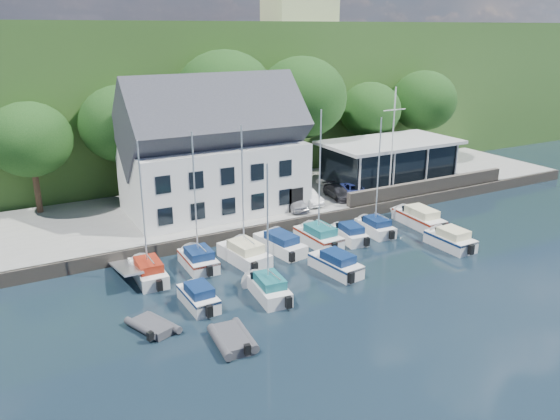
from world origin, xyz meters
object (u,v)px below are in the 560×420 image
(boat_r1_0, at_px, (143,217))
(car_silver, at_px, (295,202))
(harbor_building, at_px, (214,158))
(boat_r1_4, at_px, (319,184))
(boat_r2_2, at_px, (336,262))
(boat_r2_1, at_px, (268,229))
(boat_r1_3, at_px, (280,242))
(boat_r1_5, at_px, (350,232))
(boat_r1_6, at_px, (378,183))
(car_dgrey, at_px, (338,192))
(dinghy_1, at_px, (232,337))
(dinghy_0, at_px, (153,325))
(boat_r1_7, at_px, (419,216))
(boat_r1_1, at_px, (196,207))
(boat_r2_0, at_px, (198,295))
(car_white, at_px, (307,196))
(flagpole, at_px, (392,143))
(club_pavilion, at_px, (389,162))
(boat_r1_2, at_px, (243,196))
(boat_r2_4, at_px, (450,238))
(car_blue, at_px, (355,190))

(boat_r1_0, bearing_deg, car_silver, 22.37)
(harbor_building, bearing_deg, car_silver, -30.53)
(boat_r1_4, xyz_separation_m, boat_r2_2, (-1.65, -4.73, -3.91))
(boat_r2_1, bearing_deg, boat_r1_3, 61.13)
(boat_r1_5, distance_m, boat_r2_2, 5.88)
(boat_r1_6, bearing_deg, car_dgrey, 84.71)
(boat_r1_6, relative_size, dinghy_1, 2.55)
(dinghy_0, bearing_deg, boat_r2_1, -17.71)
(boat_r1_3, xyz_separation_m, boat_r1_7, (12.57, -0.72, 0.07))
(car_silver, xyz_separation_m, dinghy_1, (-12.31, -14.89, -1.25))
(boat_r1_1, xyz_separation_m, boat_r2_0, (-1.89, -5.07, -3.62))
(dinghy_0, bearing_deg, boat_r1_1, 30.60)
(car_white, xyz_separation_m, flagpole, (7.57, -1.81, 4.21))
(club_pavilion, relative_size, boat_r1_7, 1.87)
(club_pavilion, xyz_separation_m, boat_r1_0, (-26.24, -8.20, 1.24))
(dinghy_0, bearing_deg, boat_r2_0, 2.28)
(boat_r1_6, bearing_deg, boat_r1_2, -176.73)
(car_white, relative_size, boat_r2_4, 0.72)
(boat_r2_2, bearing_deg, club_pavilion, 33.38)
(boat_r1_6, bearing_deg, boat_r1_3, 179.79)
(boat_r1_6, distance_m, boat_r2_0, 17.33)
(car_silver, bearing_deg, car_dgrey, 18.49)
(car_silver, height_order, flagpole, flagpole)
(harbor_building, xyz_separation_m, boat_r2_1, (-2.55, -14.48, -1.04))
(boat_r1_2, height_order, dinghy_0, boat_r1_2)
(boat_r1_1, distance_m, boat_r2_2, 9.91)
(car_blue, relative_size, boat_r2_0, 0.78)
(car_silver, xyz_separation_m, boat_r1_0, (-13.97, -5.32, 2.66))
(car_dgrey, bearing_deg, boat_r2_4, -72.74)
(car_blue, distance_m, dinghy_0, 24.94)
(car_white, bearing_deg, boat_r2_0, -142.50)
(boat_r1_7, bearing_deg, boat_r1_3, 179.82)
(car_dgrey, distance_m, dinghy_0, 23.97)
(car_silver, height_order, boat_r1_6, boat_r1_6)
(flagpole, xyz_separation_m, boat_r1_5, (-7.87, -5.00, -5.17))
(boat_r1_3, height_order, boat_r1_4, boat_r1_4)
(boat_r1_1, relative_size, boat_r2_1, 1.00)
(car_blue, xyz_separation_m, boat_r2_2, (-9.16, -10.48, -0.90))
(car_white, xyz_separation_m, boat_r1_6, (2.34, -6.55, 2.52))
(boat_r1_3, xyz_separation_m, boat_r2_2, (1.53, -4.91, 0.01))
(boat_r1_3, bearing_deg, club_pavilion, 17.18)
(boat_r1_2, bearing_deg, boat_r1_4, -5.15)
(boat_r2_1, xyz_separation_m, dinghy_1, (-4.03, -3.78, -3.93))
(car_white, xyz_separation_m, boat_r1_5, (-0.30, -6.81, -0.96))
(harbor_building, xyz_separation_m, boat_r1_6, (9.73, -9.12, -1.20))
(boat_r1_3, bearing_deg, car_silver, 41.86)
(car_dgrey, distance_m, boat_r2_0, 20.58)
(boat_r1_1, height_order, boat_r1_3, boat_r1_1)
(car_white, xyz_separation_m, boat_r1_1, (-12.15, -5.95, 2.69))
(boat_r1_6, bearing_deg, boat_r1_1, -179.42)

